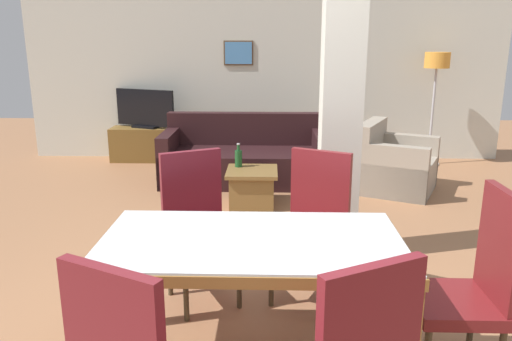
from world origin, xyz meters
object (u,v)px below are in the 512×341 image
(dining_chair_far_left, at_px, (198,225))
(bottle, at_px, (238,158))
(floor_lamp, at_px, (436,70))
(coffee_table, at_px, (252,187))
(tv_stand, at_px, (147,144))
(dining_chair_head_right, at_px, (474,281))
(sofa, at_px, (245,159))
(tv_screen, at_px, (145,109))
(armchair, at_px, (393,167))
(dining_table, at_px, (252,267))
(dining_chair_far_right, at_px, (314,224))

(dining_chair_far_left, xyz_separation_m, bottle, (0.15, 2.19, -0.04))
(floor_lamp, bearing_deg, coffee_table, -142.53)
(dining_chair_far_left, relative_size, floor_lamp, 0.65)
(coffee_table, xyz_separation_m, tv_stand, (-1.68, 2.07, 0.04))
(coffee_table, height_order, tv_stand, tv_stand)
(tv_stand, bearing_deg, dining_chair_head_right, -58.77)
(dining_chair_head_right, xyz_separation_m, sofa, (-1.43, 3.83, -0.26))
(dining_chair_far_left, height_order, dining_chair_head_right, same)
(dining_chair_head_right, xyz_separation_m, tv_screen, (-2.98, 4.91, 0.24))
(armchair, bearing_deg, tv_screen, -87.81)
(tv_stand, distance_m, tv_screen, 0.53)
(floor_lamp, bearing_deg, armchair, -122.63)
(dining_table, distance_m, dining_chair_far_right, 0.92)
(armchair, bearing_deg, coffee_table, -44.33)
(bottle, bearing_deg, sofa, 88.39)
(armchair, height_order, coffee_table, armchair)
(sofa, distance_m, tv_stand, 1.88)
(sofa, bearing_deg, tv_stand, -34.94)
(sofa, relative_size, tv_screen, 2.24)
(dining_chair_far_left, relative_size, bottle, 3.94)
(dining_chair_head_right, distance_m, floor_lamp, 5.02)
(dining_chair_far_right, height_order, dining_chair_head_right, same)
(dining_table, height_order, coffee_table, dining_table)
(sofa, bearing_deg, dining_table, 93.51)
(dining_table, relative_size, tv_screen, 1.74)
(armchair, xyz_separation_m, tv_stand, (-3.38, 1.44, -0.03))
(dining_chair_far_right, relative_size, bottle, 3.94)
(tv_stand, distance_m, floor_lamp, 4.37)
(dining_chair_far_right, bearing_deg, dining_table, 90.00)
(dining_chair_head_right, height_order, coffee_table, dining_chair_head_right)
(sofa, xyz_separation_m, armchair, (1.84, -0.36, 0.00))
(floor_lamp, bearing_deg, dining_chair_far_right, -117.24)
(tv_screen, relative_size, floor_lamp, 0.57)
(tv_stand, bearing_deg, tv_screen, 90.00)
(armchair, height_order, bottle, armchair)
(floor_lamp, bearing_deg, tv_screen, 178.36)
(bottle, relative_size, tv_stand, 0.25)
(dining_table, height_order, tv_screen, tv_screen)
(tv_screen, bearing_deg, coffee_table, 150.60)
(tv_stand, xyz_separation_m, tv_screen, (0.00, 0.00, 0.53))
(dining_chair_head_right, relative_size, armchair, 0.90)
(dining_chair_far_right, height_order, sofa, dining_chair_far_right)
(dining_chair_far_left, bearing_deg, dining_table, 90.00)
(dining_chair_far_right, height_order, floor_lamp, floor_lamp)
(dining_table, relative_size, dining_chair_far_right, 1.54)
(dining_chair_far_right, xyz_separation_m, sofa, (-0.64, 3.01, -0.26))
(dining_table, distance_m, tv_stand, 5.24)
(dining_table, xyz_separation_m, armchair, (1.60, 3.47, -0.32))
(floor_lamp, bearing_deg, tv_stand, 178.36)
(dining_table, xyz_separation_m, floor_lamp, (2.45, 4.79, 0.76))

